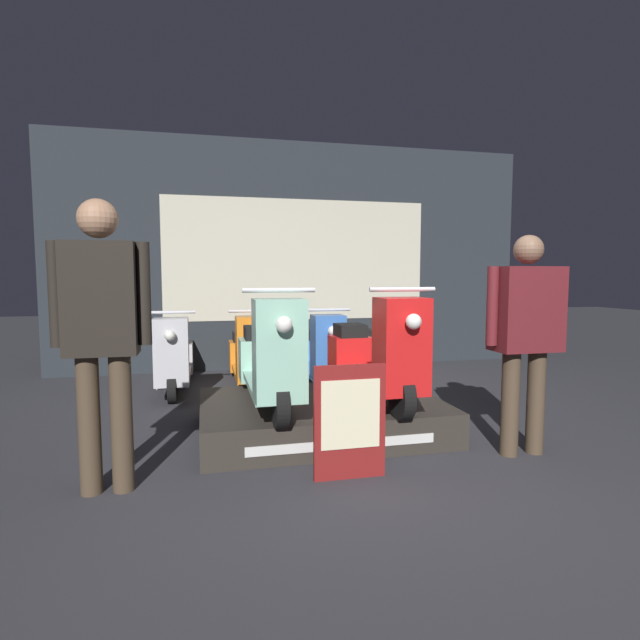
{
  "coord_description": "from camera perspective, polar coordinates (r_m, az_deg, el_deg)",
  "views": [
    {
      "loc": [
        -1.32,
        -2.95,
        1.33
      ],
      "look_at": [
        -0.15,
        2.06,
        0.87
      ],
      "focal_mm": 28.0,
      "sensor_mm": 36.0,
      "label": 1
    }
  ],
  "objects": [
    {
      "name": "scooter_display_right",
      "position": [
        4.26,
        6.17,
        -4.05
      ],
      "size": [
        0.5,
        1.77,
        0.97
      ],
      "color": "black",
      "rests_on": "display_platform"
    },
    {
      "name": "scooter_backrow_3",
      "position": [
        6.41,
        6.93,
        -3.49
      ],
      "size": [
        0.5,
        1.77,
        0.97
      ],
      "color": "black",
      "rests_on": "ground_plane"
    },
    {
      "name": "person_left_browsing",
      "position": [
        3.25,
        -23.68,
        -0.24
      ],
      "size": [
        0.57,
        0.23,
        1.78
      ],
      "color": "#473828",
      "rests_on": "ground_plane"
    },
    {
      "name": "display_platform",
      "position": [
        4.3,
        0.1,
        -10.93
      ],
      "size": [
        1.99,
        1.39,
        0.28
      ],
      "color": "#2D2823",
      "rests_on": "ground_plane"
    },
    {
      "name": "scooter_display_left",
      "position": [
        4.05,
        -5.91,
        -4.51
      ],
      "size": [
        0.5,
        1.77,
        0.97
      ],
      "color": "black",
      "rests_on": "display_platform"
    },
    {
      "name": "scooter_backrow_2",
      "position": [
        6.17,
        -0.43,
        -3.78
      ],
      "size": [
        0.5,
        1.77,
        0.97
      ],
      "color": "black",
      "rests_on": "ground_plane"
    },
    {
      "name": "scooter_backrow_0",
      "position": [
        6.03,
        -16.24,
        -4.2
      ],
      "size": [
        0.5,
        1.77,
        0.97
      ],
      "color": "black",
      "rests_on": "ground_plane"
    },
    {
      "name": "person_right_browsing",
      "position": [
        3.94,
        22.46,
        -0.5
      ],
      "size": [
        0.64,
        0.27,
        1.62
      ],
      "color": "#473828",
      "rests_on": "ground_plane"
    },
    {
      "name": "scooter_backrow_1",
      "position": [
        6.05,
        -8.24,
        -4.03
      ],
      "size": [
        0.5,
        1.77,
        0.97
      ],
      "color": "black",
      "rests_on": "ground_plane"
    },
    {
      "name": "price_sign_board",
      "position": [
        3.31,
        3.43,
        -11.49
      ],
      "size": [
        0.48,
        0.04,
        0.75
      ],
      "color": "maroon",
      "rests_on": "ground_plane"
    },
    {
      "name": "ground_plane",
      "position": [
        3.5,
        10.62,
        -17.3
      ],
      "size": [
        30.0,
        30.0,
        0.0
      ],
      "primitive_type": "plane",
      "color": "#2D2D33"
    },
    {
      "name": "shop_wall_back",
      "position": [
        7.19,
        -2.56,
        7.26
      ],
      "size": [
        6.79,
        0.09,
        3.2
      ],
      "color": "#23282D",
      "rests_on": "ground_plane"
    }
  ]
}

